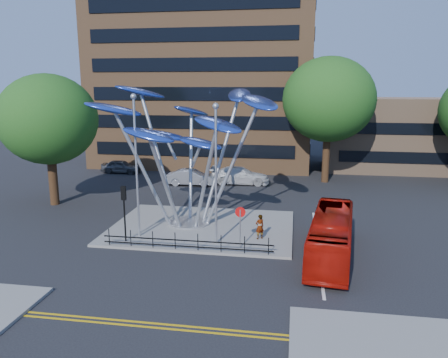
% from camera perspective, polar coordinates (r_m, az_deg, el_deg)
% --- Properties ---
extents(ground, '(120.00, 120.00, 0.00)m').
position_cam_1_polar(ground, '(23.85, -3.54, -11.14)').
color(ground, black).
rests_on(ground, ground).
extents(traffic_island, '(12.00, 9.00, 0.15)m').
position_cam_1_polar(traffic_island, '(29.50, -2.86, -6.32)').
color(traffic_island, slate).
rests_on(traffic_island, ground).
extents(double_yellow_near, '(40.00, 0.12, 0.01)m').
position_cam_1_polar(double_yellow_near, '(18.68, -7.83, -18.28)').
color(double_yellow_near, gold).
rests_on(double_yellow_near, ground).
extents(double_yellow_far, '(40.00, 0.12, 0.01)m').
position_cam_1_polar(double_yellow_far, '(18.43, -8.12, -18.74)').
color(double_yellow_far, gold).
rests_on(double_yellow_far, ground).
extents(brick_tower, '(25.00, 15.00, 30.00)m').
position_cam_1_polar(brick_tower, '(54.72, -2.41, 18.05)').
color(brick_tower, brown).
rests_on(brick_tower, ground).
extents(low_building_near, '(15.00, 8.00, 8.00)m').
position_cam_1_polar(low_building_near, '(52.78, 21.43, 5.47)').
color(low_building_near, '#A27E5F').
rests_on(low_building_near, ground).
extents(tree_right, '(8.80, 8.80, 12.11)m').
position_cam_1_polar(tree_right, '(43.45, 13.53, 10.04)').
color(tree_right, black).
rests_on(tree_right, ground).
extents(tree_left, '(7.60, 7.60, 10.32)m').
position_cam_1_polar(tree_left, '(36.71, -22.00, 7.20)').
color(tree_left, black).
rests_on(tree_left, ground).
extents(leaf_sculpture, '(12.72, 9.54, 9.51)m').
position_cam_1_polar(leaf_sculpture, '(28.99, -4.80, 7.09)').
color(leaf_sculpture, '#9EA0A5').
rests_on(leaf_sculpture, traffic_island).
extents(street_lamp_left, '(0.36, 0.36, 8.80)m').
position_cam_1_polar(street_lamp_left, '(26.88, -11.43, 3.23)').
color(street_lamp_left, '#9EA0A5').
rests_on(street_lamp_left, traffic_island).
extents(street_lamp_right, '(0.36, 0.36, 8.30)m').
position_cam_1_polar(street_lamp_right, '(25.11, -1.07, 2.24)').
color(street_lamp_right, '#9EA0A5').
rests_on(street_lamp_right, traffic_island).
extents(traffic_light_island, '(0.28, 0.18, 3.42)m').
position_cam_1_polar(traffic_light_island, '(26.71, -12.94, -2.91)').
color(traffic_light_island, black).
rests_on(traffic_light_island, traffic_island).
extents(no_entry_sign_island, '(0.60, 0.10, 2.45)m').
position_cam_1_polar(no_entry_sign_island, '(25.21, 2.14, -5.41)').
color(no_entry_sign_island, '#9EA0A5').
rests_on(no_entry_sign_island, traffic_island).
extents(pedestrian_railing_front, '(10.00, 0.06, 1.00)m').
position_cam_1_polar(pedestrian_railing_front, '(25.40, -4.93, -8.33)').
color(pedestrian_railing_front, black).
rests_on(pedestrian_railing_front, traffic_island).
extents(red_bus, '(3.25, 9.20, 2.51)m').
position_cam_1_polar(red_bus, '(25.09, 13.85, -7.21)').
color(red_bus, '#AD1107').
rests_on(red_bus, ground).
extents(pedestrian, '(0.68, 0.63, 1.56)m').
position_cam_1_polar(pedestrian, '(26.98, 4.69, -6.22)').
color(pedestrian, gray).
rests_on(pedestrian, traffic_island).
extents(parked_car_left, '(4.23, 1.73, 1.44)m').
position_cam_1_polar(parked_car_left, '(48.81, -13.30, 1.60)').
color(parked_car_left, '#404247').
rests_on(parked_car_left, ground).
extents(parked_car_mid, '(4.69, 1.76, 1.53)m').
position_cam_1_polar(parked_car_mid, '(41.83, -4.26, 0.22)').
color(parked_car_mid, '#A5A6AD').
rests_on(parked_car_mid, ground).
extents(parked_car_right, '(5.77, 2.60, 1.64)m').
position_cam_1_polar(parked_car_right, '(42.29, 2.09, 0.45)').
color(parked_car_right, silver).
rests_on(parked_car_right, ground).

